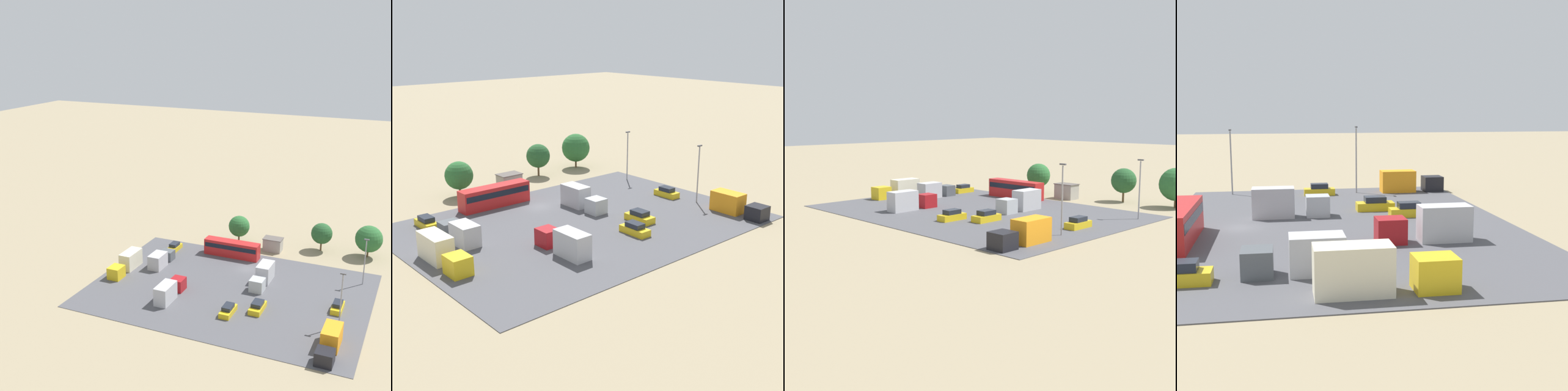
# 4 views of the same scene
# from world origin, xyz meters

# --- Properties ---
(ground_plane) EXTENTS (400.00, 400.00, 0.00)m
(ground_plane) POSITION_xyz_m (0.00, 0.00, 0.00)
(ground_plane) COLOR gray
(parking_lot_surface) EXTENTS (49.16, 35.30, 0.08)m
(parking_lot_surface) POSITION_xyz_m (0.00, 9.97, 0.04)
(parking_lot_surface) COLOR #4C4C51
(parking_lot_surface) RESTS_ON ground
(shed_building) EXTENTS (4.03, 2.78, 2.85)m
(shed_building) POSITION_xyz_m (-1.90, -11.22, 1.43)
(shed_building) COLOR #9E998E
(shed_building) RESTS_ON ground
(bus) EXTENTS (11.56, 2.51, 3.30)m
(bus) POSITION_xyz_m (5.01, -4.77, 1.86)
(bus) COLOR red
(bus) RESTS_ON ground
(parked_car_0) EXTENTS (1.82, 4.23, 1.62)m
(parked_car_0) POSITION_xyz_m (17.34, -2.81, 0.76)
(parked_car_0) COLOR gold
(parked_car_0) RESTS_ON ground
(parked_car_1) EXTENTS (1.99, 4.36, 1.64)m
(parked_car_1) POSITION_xyz_m (-6.94, 14.99, 0.76)
(parked_car_1) COLOR gold
(parked_car_1) RESTS_ON ground
(parked_car_2) EXTENTS (1.80, 4.32, 1.60)m
(parked_car_2) POSITION_xyz_m (-2.81, 18.05, 0.75)
(parked_car_2) COLOR gold
(parked_car_2) RESTS_ON ground
(parked_car_3) EXTENTS (1.75, 4.17, 1.59)m
(parked_car_3) POSITION_xyz_m (-19.21, 9.41, 0.74)
(parked_car_3) COLOR gold
(parked_car_3) RESTS_ON ground
(parked_truck_0) EXTENTS (2.53, 7.37, 2.87)m
(parked_truck_0) POSITION_xyz_m (16.43, 5.36, 1.39)
(parked_truck_0) COLOR #4C5156
(parked_truck_0) RESTS_ON ground
(parked_truck_1) EXTENTS (2.34, 8.57, 3.24)m
(parked_truck_1) POSITION_xyz_m (8.57, 17.16, 1.56)
(parked_truck_1) COLOR maroon
(parked_truck_1) RESTS_ON ground
(parked_truck_2) EXTENTS (2.60, 8.82, 3.03)m
(parked_truck_2) POSITION_xyz_m (-20.25, 22.07, 1.47)
(parked_truck_2) COLOR black
(parked_truck_2) RESTS_ON ground
(parked_truck_3) EXTENTS (2.45, 9.42, 3.30)m
(parked_truck_3) POSITION_xyz_m (21.41, 10.05, 1.59)
(parked_truck_3) COLOR gold
(parked_truck_3) RESTS_ON ground
(parked_truck_4) EXTENTS (2.47, 8.33, 3.29)m
(parked_truck_4) POSITION_xyz_m (-4.65, 4.68, 1.59)
(parked_truck_4) COLOR #ADB2B7
(parked_truck_4) RESTS_ON ground
(tree_near_shed) EXTENTS (4.66, 4.66, 5.93)m
(tree_near_shed) POSITION_xyz_m (6.50, -13.23, 3.60)
(tree_near_shed) COLOR brown
(tree_near_shed) RESTS_ON ground
(tree_apron_mid) EXTENTS (4.46, 4.46, 6.08)m
(tree_apron_mid) POSITION_xyz_m (-11.23, -15.54, 3.84)
(tree_apron_mid) COLOR brown
(tree_apron_mid) RESTS_ON ground
(light_pole_lot_centre) EXTENTS (0.90, 0.28, 9.31)m
(light_pole_lot_centre) POSITION_xyz_m (-20.36, 14.71, 5.17)
(light_pole_lot_centre) COLOR gray
(light_pole_lot_centre) RESTS_ON ground
(light_pole_lot_edge) EXTENTS (0.90, 0.28, 8.96)m
(light_pole_lot_edge) POSITION_xyz_m (-21.72, -2.38, 4.99)
(light_pole_lot_edge) COLOR gray
(light_pole_lot_edge) RESTS_ON ground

